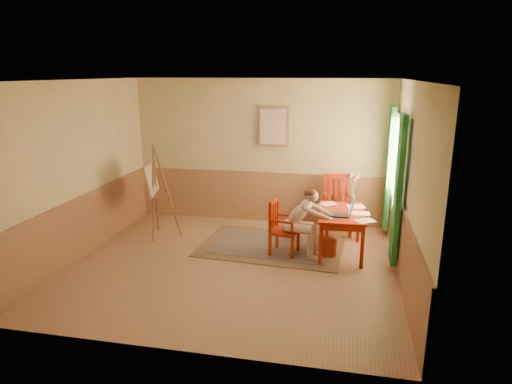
% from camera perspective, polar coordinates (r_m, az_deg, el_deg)
% --- Properties ---
extents(room, '(5.04, 4.54, 2.84)m').
position_cam_1_polar(room, '(6.57, -3.09, 1.83)').
color(room, '#AA7B5A').
rests_on(room, ground).
extents(wainscot, '(5.00, 4.50, 1.00)m').
position_cam_1_polar(wainscot, '(7.56, -1.49, -3.45)').
color(wainscot, tan).
rests_on(wainscot, room).
extents(window, '(0.12, 2.01, 2.20)m').
position_cam_1_polar(window, '(7.50, 17.35, 2.40)').
color(window, white).
rests_on(window, room).
extents(wall_portrait, '(0.60, 0.05, 0.76)m').
position_cam_1_polar(wall_portrait, '(8.56, 2.21, 8.36)').
color(wall_portrait, '#A47754').
rests_on(wall_portrait, room).
extents(rug, '(2.50, 1.76, 0.02)m').
position_cam_1_polar(rug, '(7.73, 2.02, -6.90)').
color(rug, '#8C7251').
rests_on(rug, room).
extents(table, '(0.76, 1.22, 0.72)m').
position_cam_1_polar(table, '(7.37, 10.91, -3.16)').
color(table, '#B22305').
rests_on(table, room).
extents(chair_left, '(0.48, 0.47, 0.92)m').
position_cam_1_polar(chair_left, '(7.29, 3.34, -4.54)').
color(chair_left, '#B22305').
rests_on(chair_left, room).
extents(chair_back, '(0.57, 0.58, 1.08)m').
position_cam_1_polar(chair_back, '(8.35, 10.33, -1.59)').
color(chair_back, '#B22305').
rests_on(chair_back, room).
extents(figure, '(0.88, 0.44, 1.15)m').
position_cam_1_polar(figure, '(7.15, 5.97, -3.51)').
color(figure, '#DCAE93').
rests_on(figure, room).
extents(laptop, '(0.40, 0.24, 0.24)m').
position_cam_1_polar(laptop, '(7.13, 11.01, -2.63)').
color(laptop, '#1E2338').
rests_on(laptop, table).
extents(papers, '(0.95, 1.14, 0.00)m').
position_cam_1_polar(papers, '(7.41, 12.19, -2.37)').
color(papers, white).
rests_on(papers, table).
extents(vase, '(0.18, 0.26, 0.53)m').
position_cam_1_polar(vase, '(7.81, 12.33, 0.34)').
color(vase, '#3F724C').
rests_on(vase, table).
extents(wastebasket, '(0.29, 0.29, 0.28)m').
position_cam_1_polar(wastebasket, '(7.40, 9.27, -7.04)').
color(wastebasket, '#A4381C').
rests_on(wastebasket, room).
extents(easel, '(0.64, 0.76, 1.70)m').
position_cam_1_polar(easel, '(8.12, -13.04, 1.20)').
color(easel, '#925F42').
rests_on(easel, room).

